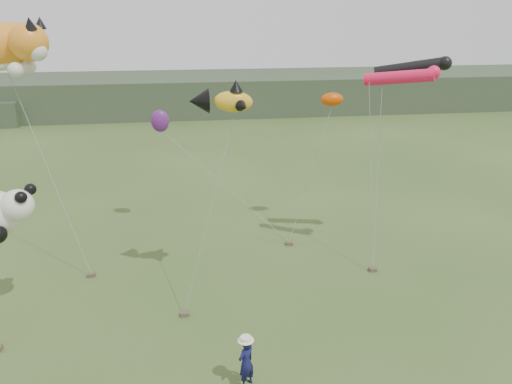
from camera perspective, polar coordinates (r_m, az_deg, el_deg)
ground at (r=17.58m, az=-3.07°, el=-19.15°), size 120.00×120.00×0.00m
headland at (r=59.01m, az=-10.31°, el=10.88°), size 90.00×13.00×4.00m
festival_attendant at (r=16.30m, az=-1.15°, el=-18.91°), size 0.74×0.71×1.71m
sandbag_anchors at (r=21.72m, az=-6.50°, el=-10.54°), size 15.25×6.91×0.17m
cat_kite at (r=25.01m, az=-27.22°, el=14.50°), size 5.79×3.09×2.82m
fish_kite at (r=18.73m, az=-4.05°, el=10.38°), size 2.41×1.63×1.25m
tube_kites at (r=22.78m, az=17.31°, el=13.02°), size 3.85×2.54×1.24m
misc_kites at (r=25.29m, az=-2.39°, el=9.17°), size 9.54×2.02×2.01m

